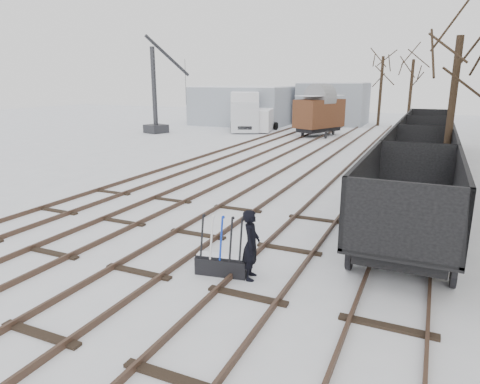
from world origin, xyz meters
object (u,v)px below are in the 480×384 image
Objects in this scene: freight_wagon_a at (408,215)px; box_van_wagon at (319,113)px; ground_frame at (222,264)px; crane at (156,108)px; lorry at (244,110)px; panel_van at (261,120)px; worker at (251,245)px.

box_van_wagon is at bearing 109.77° from freight_wagon_a.
ground_frame is at bearing -56.70° from box_van_wagon.
ground_frame is 0.17× the size of crane.
lorry is 2.18m from panel_van.
box_van_wagon is at bearing 90.48° from ground_frame.
panel_van is (-14.69, 25.73, 0.07)m from freight_wagon_a.
box_van_wagon is 8.11m from lorry.
ground_frame is 0.18× the size of lorry.
ground_frame is 5.55m from freight_wagon_a.
panel_van reaches higher than worker.
lorry is (-12.60, 29.98, 1.59)m from ground_frame.
panel_van is at bearing -38.91° from lorry.
ground_frame is 0.96m from worker.
lorry reaches higher than ground_frame.
lorry is 0.97× the size of crane.
box_van_wagon is at bearing -3.01° from worker.
panel_van is 9.83m from crane.
box_van_wagon is 14.73m from crane.
crane is at bearing 25.07° from worker.
crane is (-6.35, -5.66, 0.39)m from lorry.
panel_van is 0.59× the size of crane.
crane reaches higher than worker.
box_van_wagon is 0.60× the size of crane.
worker is 32.74m from lorry.
ground_frame is at bearing -33.37° from crane.
worker is 0.27× the size of freight_wagon_a.
worker is 31.48m from panel_van.
freight_wagon_a is at bearing 33.49° from ground_frame.
box_van_wagon reaches higher than panel_van.
lorry is (-16.65, 26.26, 0.85)m from freight_wagon_a.
box_van_wagon is at bearing -26.16° from panel_van.
crane is (-14.24, -3.78, 0.24)m from box_van_wagon.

